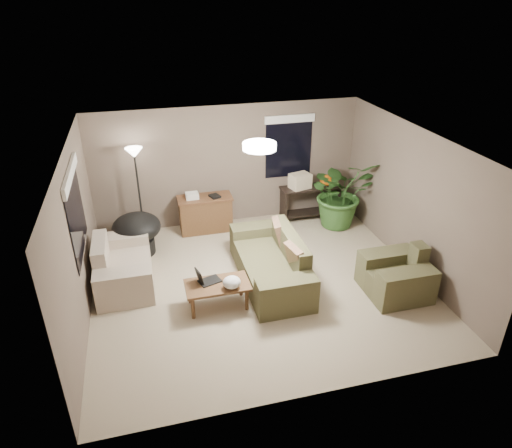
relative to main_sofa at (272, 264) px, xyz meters
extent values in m
plane|color=tan|center=(-0.26, -0.08, -0.29)|extent=(5.50, 5.50, 0.00)
plane|color=white|center=(-0.26, -0.08, 2.21)|extent=(5.50, 5.50, 0.00)
plane|color=#67584C|center=(-0.26, 2.42, 0.96)|extent=(5.50, 0.00, 5.50)
plane|color=#67584C|center=(-0.26, -2.58, 0.96)|extent=(5.50, 0.00, 5.50)
plane|color=#67584C|center=(-3.01, -0.08, 0.96)|extent=(0.00, 5.00, 5.00)
plane|color=#67584C|center=(2.49, -0.08, 0.96)|extent=(0.00, 5.00, 5.00)
cube|color=#4A482C|center=(-0.04, 0.00, -0.08)|extent=(0.95, 1.48, 0.42)
cube|color=#4A482C|center=(0.32, 0.00, 0.34)|extent=(0.22, 1.48, 0.43)
cube|color=#4E4C2F|center=(-0.04, -0.92, 0.01)|extent=(0.95, 0.36, 0.60)
cube|color=#46432A|center=(-0.04, 0.92, 0.01)|extent=(0.95, 0.36, 0.60)
cube|color=#8C7251|center=(0.26, -0.45, 0.36)|extent=(0.31, 0.49, 0.47)
cube|color=#8C7251|center=(0.26, 0.45, 0.36)|extent=(0.31, 0.48, 0.47)
cube|color=beige|center=(-2.46, 0.54, -0.08)|extent=(0.90, 0.88, 0.42)
cube|color=beige|center=(-2.80, 0.54, 0.34)|extent=(0.22, 0.88, 0.43)
cube|color=beige|center=(-2.46, -0.08, 0.01)|extent=(0.90, 0.36, 0.60)
cube|color=beige|center=(-2.46, 1.16, 0.01)|extent=(0.90, 0.36, 0.60)
cube|color=#454329|center=(1.85, -0.87, -0.08)|extent=(0.95, 0.28, 0.42)
cube|color=#454329|center=(2.21, -0.87, 0.34)|extent=(0.22, 0.28, 0.43)
cube|color=brown|center=(1.85, -1.19, 0.01)|extent=(0.95, 0.36, 0.60)
cube|color=brown|center=(1.85, -0.55, 0.01)|extent=(0.95, 0.36, 0.60)
cube|color=brown|center=(-1.04, -0.51, 0.11)|extent=(1.00, 0.55, 0.04)
cylinder|color=brown|center=(-1.46, -0.71, -0.10)|extent=(0.06, 0.06, 0.38)
cylinder|color=brown|center=(-0.62, -0.71, -0.10)|extent=(0.06, 0.06, 0.38)
cylinder|color=brown|center=(-1.46, -0.31, -0.10)|extent=(0.06, 0.06, 0.38)
cylinder|color=brown|center=(-0.62, -0.31, -0.10)|extent=(0.06, 0.06, 0.38)
cube|color=black|center=(-1.14, -0.41, 0.13)|extent=(0.38, 0.32, 0.02)
cube|color=black|center=(-1.30, -0.41, 0.25)|extent=(0.12, 0.24, 0.22)
ellipsoid|color=white|center=(-0.84, -0.66, 0.22)|extent=(0.33, 0.31, 0.19)
cube|color=brown|center=(-0.82, 2.09, 0.06)|extent=(1.05, 0.45, 0.71)
cube|color=brown|center=(-0.82, 2.09, 0.44)|extent=(1.10, 0.50, 0.04)
cube|color=silver|center=(-1.07, 2.09, 0.52)|extent=(0.25, 0.20, 0.12)
cube|color=black|center=(-0.62, 2.04, 0.48)|extent=(0.24, 0.27, 0.04)
cube|color=black|center=(1.45, 2.06, 0.44)|extent=(1.30, 0.40, 0.04)
cube|color=black|center=(0.85, 2.06, 0.06)|extent=(0.05, 0.38, 0.71)
cube|color=black|center=(2.05, 2.06, 0.06)|extent=(0.05, 0.38, 0.71)
cube|color=black|center=(1.45, 2.06, -0.14)|extent=(1.25, 0.36, 0.03)
ellipsoid|color=orange|center=(1.80, 2.06, 0.57)|extent=(0.29, 0.29, 0.23)
cube|color=beige|center=(1.20, 2.06, 0.61)|extent=(0.48, 0.41, 0.31)
cylinder|color=black|center=(-2.20, 1.49, -0.14)|extent=(0.60, 0.60, 0.30)
ellipsoid|color=black|center=(-2.20, 1.49, 0.26)|extent=(1.03, 1.03, 0.50)
cylinder|color=black|center=(-2.09, 2.00, -0.28)|extent=(0.28, 0.28, 0.02)
cylinder|color=black|center=(-2.09, 2.00, 0.61)|extent=(0.04, 0.04, 1.78)
cone|color=white|center=(-2.09, 2.00, 1.53)|extent=(0.32, 0.32, 0.18)
cylinder|color=white|center=(-0.26, -0.08, 2.15)|extent=(0.50, 0.50, 0.10)
imported|color=#2D5923|center=(1.95, 1.63, 0.28)|extent=(1.34, 1.48, 1.16)
cube|color=tan|center=(2.11, -0.32, -0.28)|extent=(0.32, 0.32, 0.03)
cylinder|color=tan|center=(2.11, -0.32, -0.04)|extent=(0.12, 0.12, 0.44)
cube|color=tan|center=(2.11, -0.32, 0.19)|extent=(0.22, 0.22, 0.03)
cube|color=black|center=(-2.99, 0.22, 1.26)|extent=(0.01, 1.50, 1.30)
cube|color=white|center=(-2.97, 0.22, 1.86)|extent=(0.05, 1.56, 0.16)
cube|color=black|center=(1.04, 2.41, 1.26)|extent=(1.00, 0.01, 1.30)
cube|color=white|center=(1.04, 2.39, 1.86)|extent=(1.06, 0.05, 0.16)
camera|label=1|loc=(-1.93, -6.33, 4.21)|focal=32.00mm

